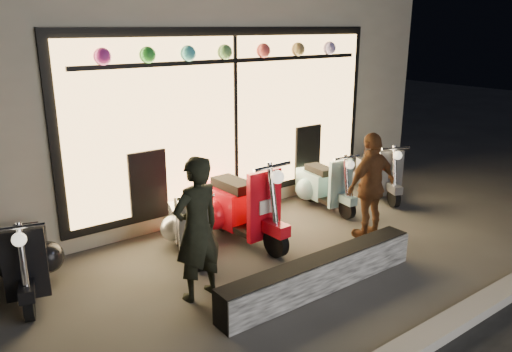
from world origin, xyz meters
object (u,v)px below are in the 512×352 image
Objects in this scene: man at (197,229)px; graffiti_barrier at (320,273)px; woman at (371,186)px; scooter_red at (236,205)px; scooter_silver at (188,223)px.

graffiti_barrier is at bearing 141.88° from man.
graffiti_barrier is 1.82m from woman.
scooter_red is 1.02× the size of man.
scooter_red is 1.08× the size of woman.
graffiti_barrier is 1.50m from man.
woman is at bearing -9.52° from scooter_silver.
scooter_silver is at bearing 174.29° from scooter_red.
man reaches higher than scooter_red.
graffiti_barrier is 1.66× the size of scooter_red.
man reaches higher than graffiti_barrier.
man is 2.78m from woman.
scooter_silver is 0.76m from scooter_red.
man is (-0.52, -1.16, 0.44)m from scooter_silver.
graffiti_barrier is at bearing 23.80° from woman.
scooter_silver is 0.77× the size of scooter_red.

